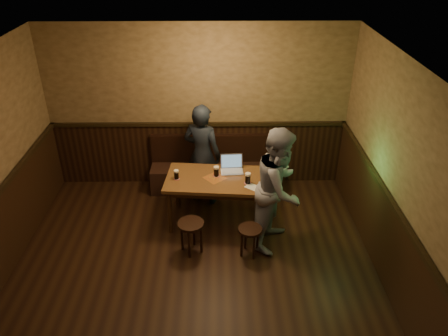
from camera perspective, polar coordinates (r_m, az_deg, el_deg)
room at (r=4.98m, az=-4.58°, el=-6.53°), size 5.04×6.04×2.84m
bench at (r=7.57m, az=-1.12°, el=-0.55°), size 2.20×0.50×0.95m
pub_table at (r=6.56m, az=-1.19°, el=-2.08°), size 1.52×0.96×0.79m
stool_left at (r=6.14m, az=-4.33°, el=-7.89°), size 0.43×0.43×0.50m
stool_right at (r=6.11m, az=3.41°, el=-8.54°), size 0.44×0.44×0.45m
pint_left at (r=6.48m, az=-6.24°, el=-0.85°), size 0.09×0.09×0.15m
pint_mid at (r=6.51m, az=-1.01°, el=-0.43°), size 0.11×0.11×0.16m
pint_right at (r=6.34m, az=3.13°, el=-1.34°), size 0.11×0.11×0.17m
laptop at (r=6.67m, az=1.02°, el=0.16°), size 0.35×0.29×0.24m
menu at (r=6.29m, az=3.84°, el=-2.53°), size 0.27×0.25×0.00m
person_suit at (r=6.98m, az=-2.84°, el=1.74°), size 0.73×0.61×1.72m
person_grey at (r=6.08m, az=7.23°, el=-2.66°), size 1.00×1.09×1.80m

